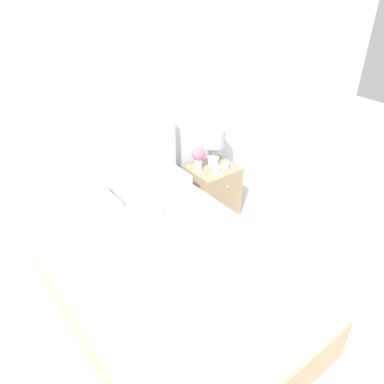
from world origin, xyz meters
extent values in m
plane|color=silver|center=(0.00, 0.00, 0.00)|extent=(12.00, 12.00, 0.00)
cube|color=white|center=(0.00, 0.07, 1.30)|extent=(8.00, 0.06, 2.60)
cube|color=tan|center=(0.00, -1.04, 0.18)|extent=(1.46, 2.09, 0.36)
cube|color=white|center=(0.00, -1.04, 0.48)|extent=(1.43, 2.05, 0.25)
cube|color=silver|center=(0.00, -0.03, 0.56)|extent=(1.49, 0.05, 1.13)
cube|color=white|center=(-0.35, -0.25, 0.67)|extent=(0.61, 0.36, 0.14)
cube|color=white|center=(0.35, -0.25, 0.67)|extent=(0.61, 0.36, 0.14)
cube|color=white|center=(0.00, -0.61, 0.70)|extent=(0.32, 0.11, 0.19)
cube|color=tan|center=(1.08, -0.22, 0.30)|extent=(0.46, 0.41, 0.60)
sphere|color=#B2AD93|center=(1.08, -0.44, 0.47)|extent=(0.02, 0.02, 0.02)
cylinder|color=white|center=(1.13, -0.16, 0.63)|extent=(0.12, 0.12, 0.08)
cylinder|color=#B7B29E|center=(1.13, -0.16, 0.74)|extent=(0.02, 0.02, 0.13)
cylinder|color=#A8BCDB|center=(1.13, -0.16, 0.89)|extent=(0.22, 0.22, 0.17)
cylinder|color=white|center=(0.93, -0.18, 0.66)|extent=(0.07, 0.07, 0.13)
sphere|color=#E06B7F|center=(0.93, -0.18, 0.78)|extent=(0.13, 0.13, 0.13)
sphere|color=#609356|center=(0.96, -0.18, 0.74)|extent=(0.06, 0.06, 0.06)
cylinder|color=white|center=(1.04, -0.33, 0.60)|extent=(0.11, 0.11, 0.01)
cylinder|color=white|center=(1.04, -0.33, 0.63)|extent=(0.07, 0.07, 0.06)
cube|color=beige|center=(1.15, -0.32, 0.64)|extent=(0.06, 0.05, 0.08)
cylinder|color=white|center=(1.15, -0.35, 0.64)|extent=(0.05, 0.00, 0.05)
camera|label=1|loc=(-1.10, -2.72, 2.43)|focal=35.00mm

